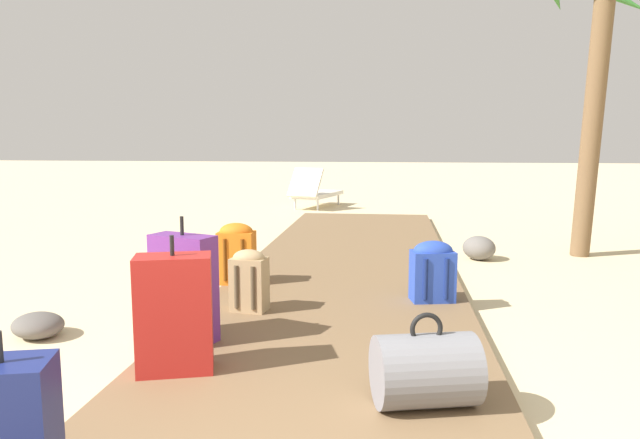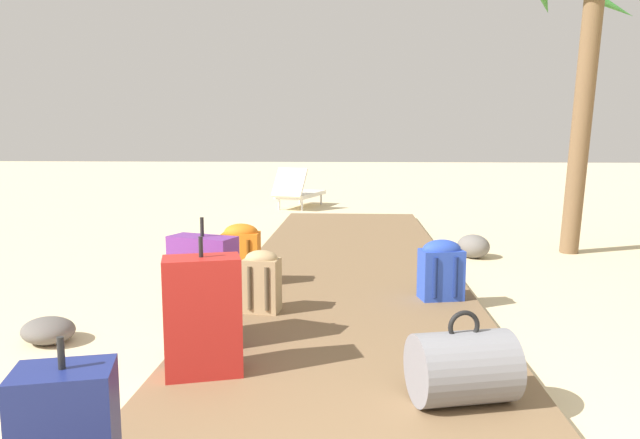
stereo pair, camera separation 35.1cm
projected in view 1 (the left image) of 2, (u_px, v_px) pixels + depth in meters
The scene contains 12 objects.
ground_plane at pixel (336, 310), 4.75m from camera, with size 60.00×60.00×0.00m, color beige.
boardwalk at pixel (345, 279), 5.66m from camera, with size 2.13×9.26×0.08m, color brown.
backpack_tan at pixel (249, 279), 4.44m from camera, with size 0.29×0.23×0.47m.
backpack_orange at pixel (237, 252), 5.28m from camera, with size 0.33×0.24×0.55m.
suitcase_red at pixel (174, 314), 3.27m from camera, with size 0.47×0.34×0.78m.
backpack_blue at pixel (433, 269), 4.71m from camera, with size 0.37×0.28×0.49m.
duffel_bag_grey at pixel (425, 370), 2.86m from camera, with size 0.56×0.47×0.47m.
suitcase_navy at pixel (6, 435), 2.06m from camera, with size 0.38×0.31×0.65m.
suitcase_purple at pixel (184, 288), 3.78m from camera, with size 0.46×0.32×0.81m.
lounge_chair at pixel (315, 192), 11.73m from camera, with size 0.99×1.62×0.81m.
rock_right_mid at pixel (479, 248), 6.72m from camera, with size 0.39×0.35×0.27m, color slate.
rock_left_far at pixel (38, 325), 4.10m from camera, with size 0.33×0.38×0.17m, color #5B5651.
Camera 1 is at (0.41, -0.88, 1.39)m, focal length 32.87 mm.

